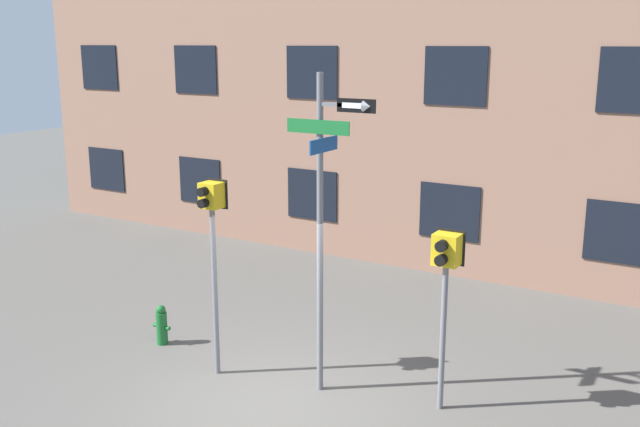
{
  "coord_description": "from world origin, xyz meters",
  "views": [
    {
      "loc": [
        5.17,
        -7.31,
        4.93
      ],
      "look_at": [
        0.3,
        0.88,
        2.64
      ],
      "focal_mm": 40.0,
      "sensor_mm": 36.0,
      "label": 1
    }
  ],
  "objects_px": {
    "pedestrian_signal_left": "(212,227)",
    "fire_hydrant": "(162,325)",
    "pedestrian_signal_right": "(446,270)",
    "street_sign_pole": "(324,211)"
  },
  "relations": [
    {
      "from": "pedestrian_signal_left",
      "to": "fire_hydrant",
      "type": "distance_m",
      "value": 2.51
    },
    {
      "from": "street_sign_pole",
      "to": "fire_hydrant",
      "type": "height_order",
      "value": "street_sign_pole"
    },
    {
      "from": "pedestrian_signal_right",
      "to": "fire_hydrant",
      "type": "height_order",
      "value": "pedestrian_signal_right"
    },
    {
      "from": "street_sign_pole",
      "to": "pedestrian_signal_left",
      "type": "bearing_deg",
      "value": -168.05
    },
    {
      "from": "pedestrian_signal_left",
      "to": "fire_hydrant",
      "type": "xyz_separation_m",
      "value": [
        -1.49,
        0.39,
        -1.99
      ]
    },
    {
      "from": "pedestrian_signal_right",
      "to": "fire_hydrant",
      "type": "relative_size",
      "value": 3.7
    },
    {
      "from": "fire_hydrant",
      "to": "pedestrian_signal_right",
      "type": "bearing_deg",
      "value": 3.92
    },
    {
      "from": "street_sign_pole",
      "to": "pedestrian_signal_left",
      "type": "distance_m",
      "value": 1.75
    },
    {
      "from": "pedestrian_signal_right",
      "to": "street_sign_pole",
      "type": "bearing_deg",
      "value": -167.57
    },
    {
      "from": "fire_hydrant",
      "to": "pedestrian_signal_left",
      "type": "bearing_deg",
      "value": -14.68
    }
  ]
}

